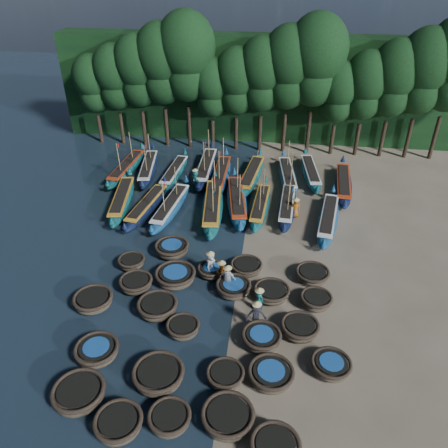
# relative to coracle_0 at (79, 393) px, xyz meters

# --- Properties ---
(ground) EXTENTS (120.00, 120.00, 0.00)m
(ground) POSITION_rel_coracle_0_xyz_m (6.19, 9.00, -0.45)
(ground) COLOR gray
(ground) RESTS_ON ground
(foliage_wall) EXTENTS (40.00, 3.00, 10.00)m
(foliage_wall) POSITION_rel_coracle_0_xyz_m (6.19, 32.50, 4.55)
(foliage_wall) COLOR black
(foliage_wall) RESTS_ON ground
(coracle_0) EXTENTS (2.67, 2.67, 0.78)m
(coracle_0) POSITION_rel_coracle_0_xyz_m (0.00, 0.00, 0.00)
(coracle_0) COLOR brown
(coracle_0) RESTS_ON ground
(coracle_1) EXTENTS (2.47, 2.47, 0.74)m
(coracle_1) POSITION_rel_coracle_0_xyz_m (2.20, -1.15, -0.02)
(coracle_1) COLOR brown
(coracle_1) RESTS_ON ground
(coracle_2) EXTENTS (2.12, 2.12, 0.70)m
(coracle_2) POSITION_rel_coracle_0_xyz_m (4.25, -0.64, -0.05)
(coracle_2) COLOR brown
(coracle_2) RESTS_ON ground
(coracle_3) EXTENTS (2.74, 2.74, 0.75)m
(coracle_3) POSITION_rel_coracle_0_xyz_m (6.68, -0.29, -0.02)
(coracle_3) COLOR brown
(coracle_3) RESTS_ON ground
(coracle_4) EXTENTS (2.15, 2.15, 0.79)m
(coracle_4) POSITION_rel_coracle_0_xyz_m (8.70, -1.39, 0.01)
(coracle_4) COLOR brown
(coracle_4) RESTS_ON ground
(coracle_5) EXTENTS (2.66, 2.66, 0.74)m
(coracle_5) POSITION_rel_coracle_0_xyz_m (-0.11, 2.42, -0.02)
(coracle_5) COLOR brown
(coracle_5) RESTS_ON ground
(coracle_6) EXTENTS (2.88, 2.88, 0.81)m
(coracle_6) POSITION_rel_coracle_0_xyz_m (3.25, 1.40, 0.01)
(coracle_6) COLOR brown
(coracle_6) RESTS_ON ground
(coracle_7) EXTENTS (1.93, 1.93, 0.65)m
(coracle_7) POSITION_rel_coracle_0_xyz_m (6.31, 1.84, -0.07)
(coracle_7) COLOR brown
(coracle_7) RESTS_ON ground
(coracle_8) EXTENTS (2.19, 2.19, 0.73)m
(coracle_8) POSITION_rel_coracle_0_xyz_m (8.40, 2.11, -0.03)
(coracle_8) COLOR brown
(coracle_8) RESTS_ON ground
(coracle_9) EXTENTS (2.37, 2.37, 0.67)m
(coracle_9) POSITION_rel_coracle_0_xyz_m (11.22, 3.01, -0.06)
(coracle_9) COLOR brown
(coracle_9) RESTS_ON ground
(coracle_10) EXTENTS (2.24, 2.24, 0.76)m
(coracle_10) POSITION_rel_coracle_0_xyz_m (-1.63, 5.83, -0.02)
(coracle_10) COLOR brown
(coracle_10) RESTS_ON ground
(coracle_11) EXTENTS (2.43, 2.43, 0.79)m
(coracle_11) POSITION_rel_coracle_0_xyz_m (2.07, 5.77, 0.01)
(coracle_11) COLOR brown
(coracle_11) RESTS_ON ground
(coracle_12) EXTENTS (1.97, 1.97, 0.68)m
(coracle_12) POSITION_rel_coracle_0_xyz_m (3.76, 4.50, -0.06)
(coracle_12) COLOR brown
(coracle_12) RESTS_ON ground
(coracle_13) EXTENTS (2.48, 2.48, 0.75)m
(coracle_13) POSITION_rel_coracle_0_xyz_m (7.85, 4.27, -0.01)
(coracle_13) COLOR brown
(coracle_13) RESTS_ON ground
(coracle_14) EXTENTS (2.05, 2.05, 0.77)m
(coracle_14) POSITION_rel_coracle_0_xyz_m (9.79, 5.18, -0.00)
(coracle_14) COLOR brown
(coracle_14) RESTS_ON ground
(coracle_15) EXTENTS (1.99, 1.99, 0.76)m
(coracle_15) POSITION_rel_coracle_0_xyz_m (0.32, 7.54, -0.01)
(coracle_15) COLOR brown
(coracle_15) RESTS_ON ground
(coracle_16) EXTENTS (2.48, 2.48, 0.81)m
(coracle_16) POSITION_rel_coracle_0_xyz_m (2.48, 8.45, 0.02)
(coracle_16) COLOR brown
(coracle_16) RESTS_ON ground
(coracle_17) EXTENTS (2.08, 2.08, 0.71)m
(coracle_17) POSITION_rel_coracle_0_xyz_m (6.03, 7.91, -0.04)
(coracle_17) COLOR brown
(coracle_17) RESTS_ON ground
(coracle_18) EXTENTS (2.36, 2.36, 0.69)m
(coracle_18) POSITION_rel_coracle_0_xyz_m (8.25, 7.80, -0.05)
(coracle_18) COLOR brown
(coracle_18) RESTS_ON ground
(coracle_19) EXTENTS (1.98, 1.98, 0.73)m
(coracle_19) POSITION_rel_coracle_0_xyz_m (10.73, 7.43, -0.03)
(coracle_19) COLOR brown
(coracle_19) RESTS_ON ground
(coracle_20) EXTENTS (1.90, 1.90, 0.68)m
(coracle_20) POSITION_rel_coracle_0_xyz_m (-0.58, 9.53, -0.06)
(coracle_20) COLOR brown
(coracle_20) RESTS_ON ground
(coracle_21) EXTENTS (2.74, 2.74, 0.80)m
(coracle_21) POSITION_rel_coracle_0_xyz_m (1.64, 11.16, 0.02)
(coracle_21) COLOR brown
(coracle_21) RESTS_ON ground
(coracle_22) EXTENTS (1.91, 1.91, 0.63)m
(coracle_22) POSITION_rel_coracle_0_xyz_m (4.51, 9.38, -0.08)
(coracle_22) COLOR brown
(coracle_22) RESTS_ON ground
(coracle_23) EXTENTS (2.19, 2.19, 0.65)m
(coracle_23) POSITION_rel_coracle_0_xyz_m (6.61, 9.98, -0.08)
(coracle_23) COLOR brown
(coracle_23) RESTS_ON ground
(coracle_24) EXTENTS (2.50, 2.50, 0.69)m
(coracle_24) POSITION_rel_coracle_0_xyz_m (10.63, 9.72, -0.06)
(coracle_24) COLOR brown
(coracle_24) RESTS_ON ground
(long_boat_1) EXTENTS (2.55, 8.01, 1.42)m
(long_boat_1) POSITION_rel_coracle_0_xyz_m (-3.59, 16.80, 0.10)
(long_boat_1) COLOR #105B56
(long_boat_1) RESTS_ON ground
(long_boat_2) EXTENTS (2.42, 7.41, 1.32)m
(long_boat_2) POSITION_rel_coracle_0_xyz_m (-1.44, 16.17, 0.05)
(long_boat_2) COLOR #0F1D37
(long_boat_2) RESTS_ON ground
(long_boat_3) EXTENTS (2.30, 7.82, 3.34)m
(long_boat_3) POSITION_rel_coracle_0_xyz_m (0.38, 16.23, 0.08)
(long_boat_3) COLOR navy
(long_boat_3) RESTS_ON ground
(long_boat_4) EXTENTS (2.43, 8.89, 3.79)m
(long_boat_4) POSITION_rel_coracle_0_xyz_m (3.52, 16.57, 0.15)
(long_boat_4) COLOR #105B56
(long_boat_4) RESTS_ON ground
(long_boat_5) EXTENTS (2.77, 8.38, 3.60)m
(long_boat_5) POSITION_rel_coracle_0_xyz_m (5.23, 17.71, 0.12)
(long_boat_5) COLOR navy
(long_boat_5) RESTS_ON ground
(long_boat_6) EXTENTS (1.77, 7.39, 3.15)m
(long_boat_6) POSITION_rel_coracle_0_xyz_m (7.06, 17.26, 0.05)
(long_boat_6) COLOR #105B56
(long_boat_6) RESTS_ON ground
(long_boat_7) EXTENTS (1.74, 7.47, 3.18)m
(long_boat_7) POSITION_rel_coracle_0_xyz_m (9.07, 17.53, 0.06)
(long_boat_7) COLOR #0F1D37
(long_boat_7) RESTS_ON ground
(long_boat_8) EXTENTS (2.60, 7.82, 1.39)m
(long_boat_8) POSITION_rel_coracle_0_xyz_m (12.01, 16.01, 0.08)
(long_boat_8) COLOR navy
(long_boat_8) RESTS_ON ground
(long_boat_9) EXTENTS (2.05, 8.12, 3.46)m
(long_boat_9) POSITION_rel_coracle_0_xyz_m (-4.96, 22.27, 0.10)
(long_boat_9) COLOR #105B56
(long_boat_9) RESTS_ON ground
(long_boat_10) EXTENTS (2.44, 7.76, 3.33)m
(long_boat_10) POSITION_rel_coracle_0_xyz_m (-3.09, 22.50, 0.08)
(long_boat_10) COLOR #0F1D37
(long_boat_10) RESTS_ON ground
(long_boat_11) EXTENTS (1.80, 7.32, 1.29)m
(long_boat_11) POSITION_rel_coracle_0_xyz_m (-0.64, 22.03, 0.04)
(long_boat_11) COLOR #105B56
(long_boat_11) RESTS_ON ground
(long_boat_12) EXTENTS (1.63, 8.61, 3.66)m
(long_boat_12) POSITION_rel_coracle_0_xyz_m (1.96, 23.10, 0.13)
(long_boat_12) COLOR #0F1D37
(long_boat_12) RESTS_ON ground
(long_boat_13) EXTENTS (1.47, 8.36, 3.55)m
(long_boat_13) POSITION_rel_coracle_0_xyz_m (3.43, 21.73, 0.12)
(long_boat_13) COLOR navy
(long_boat_13) RESTS_ON ground
(long_boat_14) EXTENTS (2.46, 8.12, 1.44)m
(long_boat_14) POSITION_rel_coracle_0_xyz_m (6.04, 22.21, 0.10)
(long_boat_14) COLOR #105B56
(long_boat_14) RESTS_ON ground
(long_boat_15) EXTENTS (2.14, 7.58, 3.24)m
(long_boat_15) POSITION_rel_coracle_0_xyz_m (9.06, 22.66, 0.07)
(long_boat_15) COLOR navy
(long_boat_15) RESTS_ON ground
(long_boat_16) EXTENTS (2.10, 7.50, 1.33)m
(long_boat_16) POSITION_rel_coracle_0_xyz_m (11.05, 23.47, 0.06)
(long_boat_16) COLOR #105B56
(long_boat_16) RESTS_ON ground
(long_boat_17) EXTENTS (2.04, 8.13, 1.43)m
(long_boat_17) POSITION_rel_coracle_0_xyz_m (13.61, 21.57, 0.10)
(long_boat_17) COLOR #0F1D37
(long_boat_17) RESTS_ON ground
(fisherman_0) EXTENTS (0.77, 0.96, 1.92)m
(fisherman_0) POSITION_rel_coracle_0_xyz_m (4.47, 9.34, 0.47)
(fisherman_0) COLOR silver
(fisherman_0) RESTS_ON ground
(fisherman_1) EXTENTS (0.67, 0.61, 1.74)m
(fisherman_1) POSITION_rel_coracle_0_xyz_m (7.57, 6.64, 0.44)
(fisherman_1) COLOR #1B716A
(fisherman_1) RESTS_ON ground
(fisherman_2) EXTENTS (0.75, 0.86, 1.70)m
(fisherman_2) POSITION_rel_coracle_0_xyz_m (5.21, 8.82, 0.36)
(fisherman_2) COLOR #B66218
(fisherman_2) RESTS_ON ground
(fisherman_3) EXTENTS (1.24, 0.87, 1.96)m
(fisherman_3) POSITION_rel_coracle_0_xyz_m (7.49, 5.33, 0.47)
(fisherman_3) COLOR black
(fisherman_3) RESTS_ON ground
(fisherman_4) EXTENTS (1.03, 0.60, 1.86)m
(fisherman_4) POSITION_rel_coracle_0_xyz_m (5.66, 8.21, 0.45)
(fisherman_4) COLOR silver
(fisherman_4) RESTS_ON ground
(fisherman_5) EXTENTS (1.06, 1.72, 1.97)m
(fisherman_5) POSITION_rel_coracle_0_xyz_m (1.55, 20.23, 0.47)
(fisherman_5) COLOR #1B716A
(fisherman_5) RESTS_ON ground
(fisherman_6) EXTENTS (0.83, 0.63, 1.72)m
(fisherman_6) POSITION_rel_coracle_0_xyz_m (9.67, 16.85, 0.38)
(fisherman_6) COLOR #B66218
(fisherman_6) RESTS_ON ground
(tree_0) EXTENTS (3.68, 3.68, 8.68)m
(tree_0) POSITION_rel_coracle_0_xyz_m (-9.81, 29.00, 5.52)
(tree_0) COLOR black
(tree_0) RESTS_ON ground
(tree_1) EXTENTS (4.09, 4.09, 9.65)m
(tree_1) POSITION_rel_coracle_0_xyz_m (-7.51, 29.00, 6.20)
(tree_1) COLOR black
(tree_1) RESTS_ON ground
(tree_2) EXTENTS (4.51, 4.51, 10.63)m
(tree_2) POSITION_rel_coracle_0_xyz_m (-5.21, 29.00, 6.87)
(tree_2) COLOR black
(tree_2) RESTS_ON ground
(tree_3) EXTENTS (4.92, 4.92, 11.60)m
(tree_3) POSITION_rel_coracle_0_xyz_m (-2.91, 29.00, 7.55)
(tree_3) COLOR black
(tree_3) RESTS_ON ground
(tree_4) EXTENTS (5.34, 5.34, 12.58)m
(tree_4) POSITION_rel_coracle_0_xyz_m (-0.61, 29.00, 8.22)
(tree_4) COLOR black
(tree_4) RESTS_ON ground
(tree_5) EXTENTS (3.68, 3.68, 8.68)m
(tree_5) POSITION_rel_coracle_0_xyz_m (1.69, 29.00, 5.52)
(tree_5) COLOR black
(tree_5) RESTS_ON ground
(tree_6) EXTENTS (4.09, 4.09, 9.65)m
(tree_6) POSITION_rel_coracle_0_xyz_m (3.99, 29.00, 6.20)
(tree_6) COLOR black
(tree_6) RESTS_ON ground
(tree_7) EXTENTS (4.51, 4.51, 10.63)m
(tree_7) POSITION_rel_coracle_0_xyz_m (6.29, 29.00, 6.87)
(tree_7) COLOR black
(tree_7) RESTS_ON ground
(tree_8) EXTENTS (4.92, 4.92, 11.60)m
(tree_8) POSITION_rel_coracle_0_xyz_m (8.59, 29.00, 7.55)
(tree_8) COLOR black
(tree_8) RESTS_ON ground
(tree_9) EXTENTS (5.34, 5.34, 12.58)m
(tree_9) POSITION_rel_coracle_0_xyz_m (10.89, 29.00, 8.22)
(tree_9) COLOR black
(tree_9) RESTS_ON ground
(tree_10) EXTENTS (3.68, 3.68, 8.68)m
(tree_10) POSITION_rel_coracle_0_xyz_m (13.19, 29.00, 5.52)
(tree_10) COLOR black
(tree_10) RESTS_ON ground
(tree_11) EXTENTS (4.09, 4.09, 9.65)m
(tree_11) POSITION_rel_coracle_0_xyz_m (15.49, 29.00, 6.20)
(tree_11) COLOR black
(tree_11) RESTS_ON ground
(tree_12) EXTENTS (4.51, 4.51, 10.63)m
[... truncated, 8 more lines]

